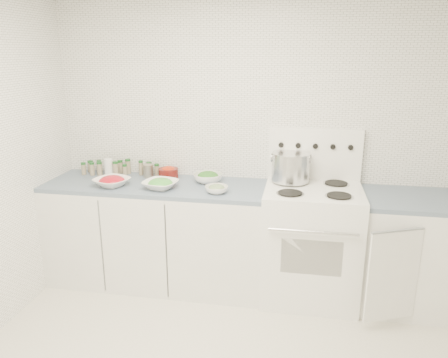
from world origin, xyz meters
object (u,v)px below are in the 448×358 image
Objects in this scene: stock_pot at (291,166)px; stove at (311,239)px; bowl_tomato at (112,181)px; bowl_snowpea at (160,184)px.

stove is at bearing -36.43° from stock_pot.
stock_pot is (-0.19, 0.14, 0.58)m from stove.
bowl_tomato is (-1.44, -0.26, -0.13)m from stock_pot.
stock_pot reaches higher than bowl_snowpea.
stock_pot is 1.47m from bowl_tomato.
stove is 1.30m from bowl_snowpea.
stove reaches higher than bowl_snowpea.
stock_pot is 1.07m from bowl_snowpea.
stove is at bearing 5.43° from bowl_snowpea.
bowl_tomato is at bearing -175.76° from stove.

